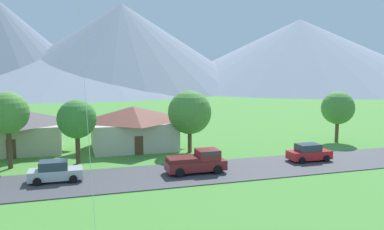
# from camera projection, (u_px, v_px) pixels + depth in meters

# --- Properties ---
(road_strip) EXTENTS (160.00, 7.34, 0.08)m
(road_strip) POSITION_uv_depth(u_px,v_px,m) (145.00, 177.00, 33.40)
(road_strip) COLOR #424247
(road_strip) RESTS_ON ground
(mountain_west_ridge) EXTENTS (124.06, 124.06, 29.26)m
(mountain_west_ridge) POSITION_uv_depth(u_px,v_px,m) (299.00, 54.00, 170.78)
(mountain_west_ridge) COLOR gray
(mountain_west_ridge) RESTS_ON ground
(mountain_central_ridge) EXTENTS (109.14, 109.14, 34.71)m
(mountain_central_ridge) POSITION_uv_depth(u_px,v_px,m) (122.00, 47.00, 162.07)
(mountain_central_ridge) COLOR gray
(mountain_central_ridge) RESTS_ON ground
(mountain_far_west_ridge) EXTENTS (118.67, 118.67, 18.83)m
(mountain_far_west_ridge) POSITION_uv_depth(u_px,v_px,m) (79.00, 66.00, 156.70)
(mountain_far_west_ridge) COLOR gray
(mountain_far_west_ridge) RESTS_ON ground
(house_leftmost) EXTENTS (10.41, 8.36, 4.69)m
(house_leftmost) POSITION_uv_depth(u_px,v_px,m) (15.00, 129.00, 43.47)
(house_leftmost) COLOR beige
(house_leftmost) RESTS_ON ground
(house_right_center) EXTENTS (9.82, 7.61, 4.82)m
(house_right_center) POSITION_uv_depth(u_px,v_px,m) (133.00, 127.00, 44.97)
(house_right_center) COLOR beige
(house_right_center) RESTS_ON ground
(tree_near_left) EXTENTS (3.80, 3.80, 7.05)m
(tree_near_left) POSITION_uv_depth(u_px,v_px,m) (8.00, 113.00, 35.76)
(tree_near_left) COLOR #4C3823
(tree_near_left) RESTS_ON ground
(tree_left_of_center) EXTENTS (4.72, 4.72, 6.75)m
(tree_left_of_center) POSITION_uv_depth(u_px,v_px,m) (190.00, 112.00, 42.72)
(tree_left_of_center) COLOR brown
(tree_left_of_center) RESTS_ON ground
(tree_center) EXTENTS (4.02, 4.02, 6.25)m
(tree_center) POSITION_uv_depth(u_px,v_px,m) (338.00, 108.00, 48.67)
(tree_center) COLOR brown
(tree_center) RESTS_ON ground
(tree_right_of_center) EXTENTS (3.72, 3.72, 6.19)m
(tree_right_of_center) POSITION_uv_depth(u_px,v_px,m) (77.00, 119.00, 37.70)
(tree_right_of_center) COLOR #4C3823
(tree_right_of_center) RESTS_ON ground
(parked_car_red_west_end) EXTENTS (4.22, 2.13, 1.68)m
(parked_car_red_west_end) POSITION_uv_depth(u_px,v_px,m) (309.00, 153.00, 38.89)
(parked_car_red_west_end) COLOR red
(parked_car_red_west_end) RESTS_ON road_strip
(parked_car_silver_mid_west) EXTENTS (4.24, 2.16, 1.68)m
(parked_car_silver_mid_west) POSITION_uv_depth(u_px,v_px,m) (55.00, 172.00, 31.92)
(parked_car_silver_mid_west) COLOR #B7BCC1
(parked_car_silver_mid_west) RESTS_ON road_strip
(pickup_truck_maroon_west_side) EXTENTS (5.21, 2.34, 1.99)m
(pickup_truck_maroon_west_side) POSITION_uv_depth(u_px,v_px,m) (197.00, 162.00, 34.52)
(pickup_truck_maroon_west_side) COLOR maroon
(pickup_truck_maroon_west_side) RESTS_ON road_strip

